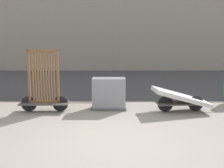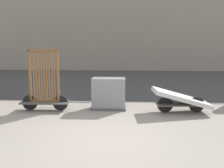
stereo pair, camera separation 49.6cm
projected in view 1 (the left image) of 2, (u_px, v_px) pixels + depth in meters
The scene contains 5 objects.
ground_plane at pixel (112, 141), 5.81m from camera, with size 60.00×60.00×0.00m, color gray.
road_strip at pixel (112, 81), 14.88m from camera, with size 56.00×10.45×0.01m.
bike_cart_with_bedframe at pixel (44, 90), 8.22m from camera, with size 2.23×0.58×1.96m.
bike_cart_with_mattress at pixel (180, 98), 8.27m from camera, with size 2.37×1.06×0.77m.
utility_cabinet at pixel (108, 95), 8.55m from camera, with size 1.13×0.61×1.03m.
Camera 1 is at (-0.02, -5.53, 2.19)m, focal length 42.00 mm.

